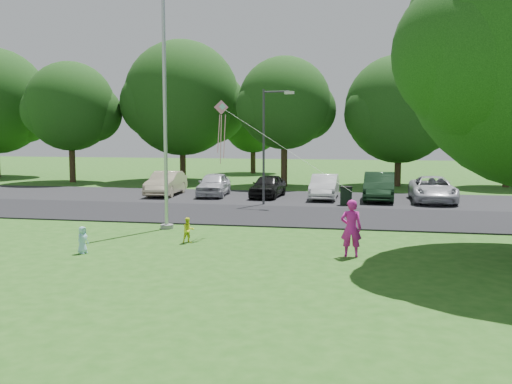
% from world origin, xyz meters
% --- Properties ---
extents(ground, '(120.00, 120.00, 0.00)m').
position_xyz_m(ground, '(0.00, 0.00, 0.00)').
color(ground, '#235616').
rests_on(ground, ground).
extents(park_road, '(60.00, 6.00, 0.06)m').
position_xyz_m(park_road, '(0.00, 9.00, 0.03)').
color(park_road, black).
rests_on(park_road, ground).
extents(parking_strip, '(42.00, 7.00, 0.06)m').
position_xyz_m(parking_strip, '(0.00, 15.50, 0.03)').
color(parking_strip, black).
rests_on(parking_strip, ground).
extents(flagpole, '(0.50, 0.50, 10.00)m').
position_xyz_m(flagpole, '(-3.50, 5.00, 4.17)').
color(flagpole, '#B7BABF').
rests_on(flagpole, ground).
extents(street_lamp, '(1.61, 0.52, 5.80)m').
position_xyz_m(street_lamp, '(-0.86, 12.42, 3.48)').
color(street_lamp, '#3F3F44').
rests_on(street_lamp, ground).
extents(trash_can, '(0.62, 0.62, 0.99)m').
position_xyz_m(trash_can, '(3.00, 13.00, 0.50)').
color(trash_can, black).
rests_on(trash_can, ground).
extents(tree_row, '(64.35, 11.94, 10.88)m').
position_xyz_m(tree_row, '(1.59, 24.23, 5.71)').
color(tree_row, '#332316').
rests_on(tree_row, ground).
extents(horizon_trees, '(77.46, 7.20, 7.02)m').
position_xyz_m(horizon_trees, '(4.06, 33.88, 4.30)').
color(horizon_trees, '#332316').
rests_on(horizon_trees, ground).
extents(parked_cars, '(16.68, 4.83, 1.48)m').
position_xyz_m(parked_cars, '(1.01, 15.41, 0.73)').
color(parked_cars, '#C6B793').
rests_on(parked_cars, ground).
extents(woman, '(0.65, 0.45, 1.72)m').
position_xyz_m(woman, '(3.60, 1.40, 0.86)').
color(woman, '#CD1B98').
rests_on(woman, ground).
extents(child_yellow, '(0.53, 0.52, 0.86)m').
position_xyz_m(child_yellow, '(-1.81, 2.45, 0.43)').
color(child_yellow, yellow).
rests_on(child_yellow, ground).
extents(child_blue, '(0.35, 0.46, 0.84)m').
position_xyz_m(child_blue, '(-4.48, 0.25, 0.42)').
color(child_blue, '#9BD5ED').
rests_on(child_blue, ground).
extents(kite, '(4.92, 2.93, 2.88)m').
position_xyz_m(kite, '(-0.93, 4.00, 4.05)').
color(kite, pink).
rests_on(kite, ground).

